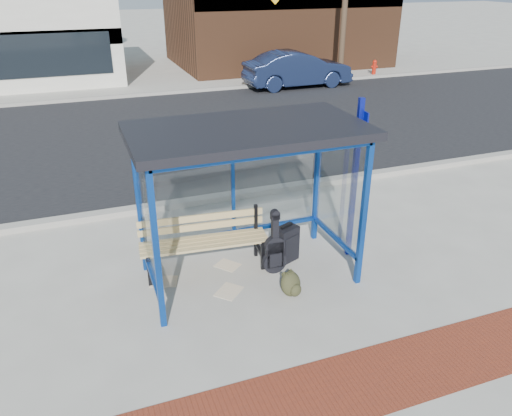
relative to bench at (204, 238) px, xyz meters
name	(u,v)px	position (x,y,z in m)	size (l,w,h in m)	color
ground	(249,275)	(0.59, -0.47, -0.54)	(120.00, 120.00, 0.00)	#B2ADA0
brick_paver_strip	(325,393)	(0.59, -3.07, -0.53)	(60.00, 1.00, 0.01)	maroon
curb_near	(202,200)	(0.59, 2.43, -0.48)	(60.00, 0.25, 0.12)	gray
street_asphalt	(158,134)	(0.59, 7.53, -0.53)	(60.00, 10.00, 0.00)	black
curb_far	(134,95)	(0.59, 12.63, -0.48)	(60.00, 0.25, 0.12)	gray
far_sidewalk	(128,87)	(0.59, 14.53, -0.53)	(60.00, 4.00, 0.01)	#B2ADA0
bus_shelter	(247,149)	(0.59, -0.40, 1.53)	(3.30, 1.80, 2.42)	#0D3A94
bench	(204,238)	(0.00, 0.00, 0.00)	(2.04, 0.67, 0.95)	black
guitar_bag	(274,251)	(1.00, -0.51, -0.16)	(0.38, 0.12, 1.03)	black
suitcase	(286,244)	(1.32, -0.25, -0.23)	(0.45, 0.37, 0.67)	black
backpack	(291,285)	(1.00, -1.18, -0.35)	(0.38, 0.36, 0.39)	#2B2C18
sign_post	(356,171)	(2.40, -0.42, 0.96)	(0.12, 0.33, 2.66)	#0D1794
newspaper_a	(164,282)	(-0.71, -0.19, -0.53)	(0.41, 0.32, 0.01)	white
newspaper_b	(229,291)	(0.16, -0.78, -0.53)	(0.40, 0.32, 0.01)	white
newspaper_c	(228,265)	(0.36, -0.07, -0.53)	(0.37, 0.29, 0.01)	white
parked_car	(298,69)	(7.14, 12.09, 0.18)	(1.52, 4.35, 1.43)	#182343
fire_hydrant	(374,67)	(11.56, 13.29, -0.18)	(0.30, 0.20, 0.66)	red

